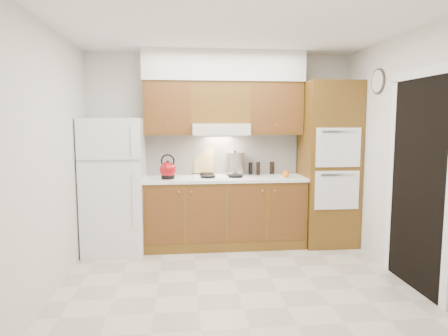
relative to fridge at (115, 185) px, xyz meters
name	(u,v)px	position (x,y,z in m)	size (l,w,h in m)	color
floor	(234,280)	(1.41, -1.14, -0.86)	(3.60, 3.60, 0.00)	beige
ceiling	(235,28)	(1.41, -1.14, 1.74)	(3.60, 3.60, 0.00)	white
wall_back	(221,149)	(1.41, 0.36, 0.44)	(3.60, 0.02, 2.60)	silver
wall_left	(53,160)	(-0.40, -1.14, 0.44)	(0.02, 3.00, 2.60)	silver
wall_right	(401,157)	(3.21, -1.14, 0.44)	(0.02, 3.00, 2.60)	silver
fridge	(115,185)	(0.00, 0.00, 0.00)	(0.75, 0.72, 1.72)	white
base_cabinets	(225,213)	(1.43, 0.06, -0.41)	(2.11, 0.60, 0.90)	brown
countertop	(225,179)	(1.43, 0.05, 0.06)	(2.13, 0.62, 0.04)	white
backsplash	(223,154)	(1.43, 0.34, 0.36)	(2.11, 0.03, 0.56)	white
oven_cabinet	(328,164)	(2.85, 0.03, 0.24)	(0.70, 0.65, 2.20)	brown
upper_cab_left	(168,108)	(0.69, 0.19, 0.99)	(0.63, 0.33, 0.70)	brown
upper_cab_right	(274,109)	(2.12, 0.19, 0.99)	(0.73, 0.33, 0.70)	brown
range_hood	(220,129)	(1.38, 0.13, 0.71)	(0.75, 0.45, 0.15)	silver
upper_cab_over_hood	(220,103)	(1.38, 0.19, 1.06)	(0.75, 0.33, 0.55)	brown
soffit	(224,66)	(1.43, 0.18, 1.54)	(2.13, 0.36, 0.40)	silver
cooktop	(221,177)	(1.38, 0.07, 0.09)	(0.74, 0.50, 0.01)	white
doorway	(417,185)	(3.19, -1.49, 0.19)	(0.02, 0.90, 2.10)	black
wall_clock	(378,81)	(3.19, -0.59, 1.29)	(0.30, 0.30, 0.02)	#3F3833
kettle	(168,170)	(0.68, -0.05, 0.20)	(0.21, 0.21, 0.21)	maroon
cutting_board	(204,160)	(1.16, 0.31, 0.28)	(0.27, 0.02, 0.36)	tan
stock_pot	(235,163)	(1.59, 0.20, 0.25)	(0.27, 0.27, 0.28)	#BBBABF
condiment_a	(258,169)	(1.91, 0.20, 0.17)	(0.05, 0.05, 0.18)	black
condiment_b	(251,168)	(1.82, 0.30, 0.16)	(0.05, 0.05, 0.17)	black
condiment_c	(272,168)	(2.13, 0.31, 0.17)	(0.06, 0.06, 0.17)	black
orange_near	(286,174)	(2.24, -0.05, 0.12)	(0.08, 0.08, 0.08)	orange
orange_far	(285,173)	(2.26, 0.05, 0.12)	(0.08, 0.08, 0.08)	orange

